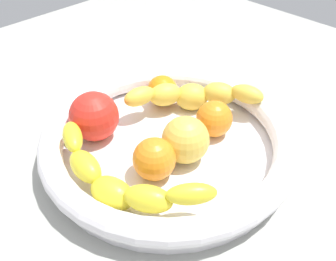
{
  "coord_description": "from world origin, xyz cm",
  "views": [
    {
      "loc": [
        30.13,
        -30.09,
        41.75
      ],
      "look_at": [
        0.0,
        0.0,
        7.57
      ],
      "focal_mm": 41.44,
      "sensor_mm": 36.0,
      "label": 1
    }
  ],
  "objects_px": {
    "orange_mid_left": "(154,159)",
    "apple_yellow": "(186,139)",
    "orange_front": "(214,119)",
    "orange_mid_right": "(162,91)",
    "tomato_red": "(94,116)",
    "fruit_bowl": "(168,141)",
    "banana_draped_right": "(117,180)",
    "banana_draped_left": "(192,95)"
  },
  "relations": [
    {
      "from": "orange_mid_left",
      "to": "apple_yellow",
      "type": "bearing_deg",
      "value": 84.09
    },
    {
      "from": "banana_draped_left",
      "to": "orange_mid_right",
      "type": "xyz_separation_m",
      "value": [
        -0.05,
        -0.02,
        -0.01
      ]
    },
    {
      "from": "banana_draped_left",
      "to": "orange_front",
      "type": "height_order",
      "value": "same"
    },
    {
      "from": "orange_front",
      "to": "banana_draped_right",
      "type": "bearing_deg",
      "value": -90.06
    },
    {
      "from": "orange_front",
      "to": "fruit_bowl",
      "type": "bearing_deg",
      "value": -110.45
    },
    {
      "from": "fruit_bowl",
      "to": "banana_draped_left",
      "type": "height_order",
      "value": "banana_draped_left"
    },
    {
      "from": "fruit_bowl",
      "to": "orange_mid_left",
      "type": "relative_size",
      "value": 6.36
    },
    {
      "from": "banana_draped_right",
      "to": "orange_mid_left",
      "type": "bearing_deg",
      "value": 88.16
    },
    {
      "from": "orange_mid_right",
      "to": "banana_draped_left",
      "type": "bearing_deg",
      "value": 20.04
    },
    {
      "from": "orange_mid_right",
      "to": "banana_draped_right",
      "type": "bearing_deg",
      "value": -58.96
    },
    {
      "from": "orange_mid_left",
      "to": "fruit_bowl",
      "type": "bearing_deg",
      "value": 117.78
    },
    {
      "from": "orange_front",
      "to": "orange_mid_left",
      "type": "height_order",
      "value": "orange_mid_left"
    },
    {
      "from": "orange_front",
      "to": "orange_mid_right",
      "type": "relative_size",
      "value": 1.08
    },
    {
      "from": "banana_draped_right",
      "to": "orange_front",
      "type": "relative_size",
      "value": 4.41
    },
    {
      "from": "fruit_bowl",
      "to": "orange_mid_left",
      "type": "xyz_separation_m",
      "value": [
        0.03,
        -0.05,
        0.02
      ]
    },
    {
      "from": "fruit_bowl",
      "to": "tomato_red",
      "type": "relative_size",
      "value": 4.99
    },
    {
      "from": "orange_mid_left",
      "to": "apple_yellow",
      "type": "xyz_separation_m",
      "value": [
        0.01,
        0.05,
        0.0
      ]
    },
    {
      "from": "orange_mid_right",
      "to": "apple_yellow",
      "type": "distance_m",
      "value": 0.14
    },
    {
      "from": "orange_mid_left",
      "to": "banana_draped_left",
      "type": "bearing_deg",
      "value": 113.79
    },
    {
      "from": "orange_mid_left",
      "to": "apple_yellow",
      "type": "distance_m",
      "value": 0.05
    },
    {
      "from": "tomato_red",
      "to": "banana_draped_left",
      "type": "bearing_deg",
      "value": 68.44
    },
    {
      "from": "banana_draped_left",
      "to": "apple_yellow",
      "type": "xyz_separation_m",
      "value": [
        0.07,
        -0.09,
        0.0
      ]
    },
    {
      "from": "tomato_red",
      "to": "orange_mid_left",
      "type": "bearing_deg",
      "value": 2.47
    },
    {
      "from": "banana_draped_left",
      "to": "tomato_red",
      "type": "relative_size",
      "value": 2.35
    },
    {
      "from": "fruit_bowl",
      "to": "banana_draped_right",
      "type": "bearing_deg",
      "value": -76.98
    },
    {
      "from": "banana_draped_left",
      "to": "fruit_bowl",
      "type": "bearing_deg",
      "value": -68.69
    },
    {
      "from": "orange_mid_right",
      "to": "orange_front",
      "type": "bearing_deg",
      "value": -0.61
    },
    {
      "from": "orange_mid_left",
      "to": "orange_mid_right",
      "type": "distance_m",
      "value": 0.17
    },
    {
      "from": "fruit_bowl",
      "to": "orange_mid_left",
      "type": "bearing_deg",
      "value": -62.22
    },
    {
      "from": "orange_front",
      "to": "tomato_red",
      "type": "distance_m",
      "value": 0.18
    },
    {
      "from": "tomato_red",
      "to": "orange_mid_right",
      "type": "bearing_deg",
      "value": 86.18
    },
    {
      "from": "fruit_bowl",
      "to": "apple_yellow",
      "type": "height_order",
      "value": "apple_yellow"
    },
    {
      "from": "orange_mid_left",
      "to": "tomato_red",
      "type": "distance_m",
      "value": 0.12
    },
    {
      "from": "orange_front",
      "to": "orange_mid_right",
      "type": "height_order",
      "value": "orange_front"
    },
    {
      "from": "orange_mid_right",
      "to": "orange_mid_left",
      "type": "bearing_deg",
      "value": -47.87
    },
    {
      "from": "banana_draped_right",
      "to": "orange_mid_right",
      "type": "height_order",
      "value": "banana_draped_right"
    },
    {
      "from": "banana_draped_right",
      "to": "tomato_red",
      "type": "distance_m",
      "value": 0.13
    },
    {
      "from": "orange_front",
      "to": "apple_yellow",
      "type": "height_order",
      "value": "apple_yellow"
    },
    {
      "from": "fruit_bowl",
      "to": "banana_draped_right",
      "type": "xyz_separation_m",
      "value": [
        0.03,
        -0.11,
        0.02
      ]
    },
    {
      "from": "fruit_bowl",
      "to": "apple_yellow",
      "type": "xyz_separation_m",
      "value": [
        0.03,
        0.0,
        0.02
      ]
    },
    {
      "from": "apple_yellow",
      "to": "orange_mid_left",
      "type": "bearing_deg",
      "value": -95.91
    },
    {
      "from": "banana_draped_left",
      "to": "tomato_red",
      "type": "xyz_separation_m",
      "value": [
        -0.06,
        -0.15,
        0.01
      ]
    }
  ]
}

